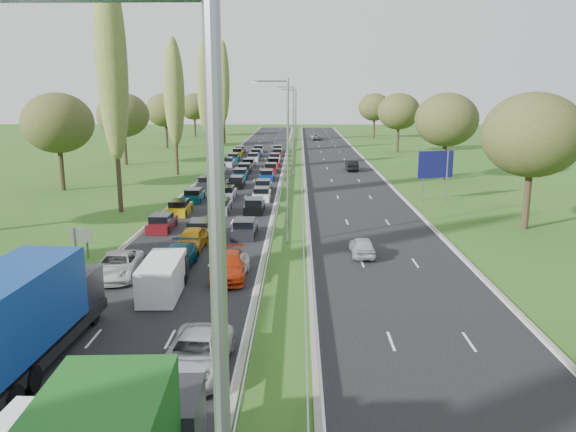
{
  "coord_description": "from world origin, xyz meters",
  "views": [
    {
      "loc": [
        5.34,
        2.45,
        10.9
      ],
      "look_at": [
        4.46,
        45.58,
        1.5
      ],
      "focal_mm": 35.0,
      "sensor_mm": 36.0,
      "label": 1
    }
  ],
  "objects_px": {
    "near_car_2": "(118,265)",
    "white_van_rear": "(163,276)",
    "direction_sign": "(436,167)",
    "blue_lorry": "(24,314)",
    "info_sign": "(81,238)"
  },
  "relations": [
    {
      "from": "near_car_2",
      "to": "white_van_rear",
      "type": "xyz_separation_m",
      "value": [
        3.49,
        -2.83,
        0.28
      ]
    },
    {
      "from": "white_van_rear",
      "to": "direction_sign",
      "type": "distance_m",
      "value": 35.74
    },
    {
      "from": "blue_lorry",
      "to": "near_car_2",
      "type": "bearing_deg",
      "value": 91.43
    },
    {
      "from": "info_sign",
      "to": "white_van_rear",
      "type": "bearing_deg",
      "value": -43.42
    },
    {
      "from": "blue_lorry",
      "to": "info_sign",
      "type": "xyz_separation_m",
      "value": [
        -3.63,
        15.27,
        -0.82
      ]
    },
    {
      "from": "blue_lorry",
      "to": "info_sign",
      "type": "height_order",
      "value": "blue_lorry"
    },
    {
      "from": "white_van_rear",
      "to": "direction_sign",
      "type": "height_order",
      "value": "direction_sign"
    },
    {
      "from": "white_van_rear",
      "to": "info_sign",
      "type": "distance_m",
      "value": 9.95
    },
    {
      "from": "near_car_2",
      "to": "blue_lorry",
      "type": "relative_size",
      "value": 0.52
    },
    {
      "from": "near_car_2",
      "to": "white_van_rear",
      "type": "relative_size",
      "value": 1.05
    },
    {
      "from": "white_van_rear",
      "to": "info_sign",
      "type": "xyz_separation_m",
      "value": [
        -7.22,
        6.83,
        0.34
      ]
    },
    {
      "from": "white_van_rear",
      "to": "info_sign",
      "type": "height_order",
      "value": "info_sign"
    },
    {
      "from": "white_van_rear",
      "to": "info_sign",
      "type": "relative_size",
      "value": 2.37
    },
    {
      "from": "near_car_2",
      "to": "info_sign",
      "type": "xyz_separation_m",
      "value": [
        -3.74,
        4.01,
        0.62
      ]
    },
    {
      "from": "blue_lorry",
      "to": "direction_sign",
      "type": "height_order",
      "value": "direction_sign"
    }
  ]
}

